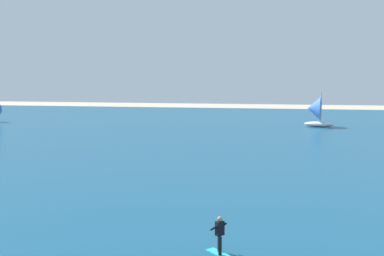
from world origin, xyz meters
name	(u,v)px	position (x,y,z in m)	size (l,w,h in m)	color
ocean	(236,136)	(0.00, 49.62, 0.05)	(160.00, 90.00, 0.10)	navy
kitesurfer	(223,242)	(2.32, 11.08, 0.70)	(1.78, 1.78, 1.67)	#26B2CC
sailboat_leading	(315,111)	(10.47, 60.90, 2.35)	(4.33, 3.74, 4.91)	silver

